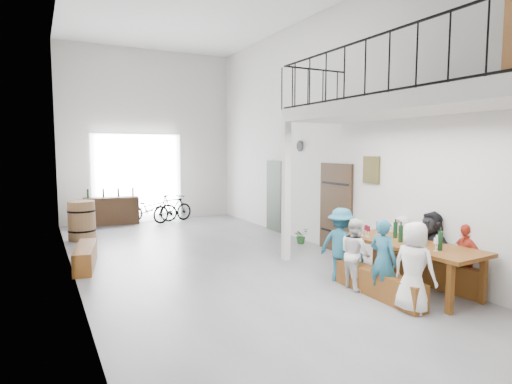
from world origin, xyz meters
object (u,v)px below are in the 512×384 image
tasting_table (411,248)px  bench_inner (378,284)px  oak_barrel (82,220)px  bicycle_near (151,209)px  serving_counter (112,211)px  side_bench (86,257)px

tasting_table → bench_inner: tasting_table is taller
oak_barrel → bicycle_near: 2.96m
bench_inner → bicycle_near: bearing=100.6°
bench_inner → serving_counter: (-2.70, 8.69, 0.22)m
tasting_table → side_bench: tasting_table is taller
serving_counter → bench_inner: bearing=-67.4°
bench_inner → oak_barrel: bearing=119.8°
tasting_table → serving_counter: 9.34m
side_bench → serving_counter: 4.97m
side_bench → oak_barrel: 2.85m
serving_counter → side_bench: bearing=-98.9°
tasting_table → bench_inner: size_ratio=1.35×
side_bench → serving_counter: (1.22, 4.81, 0.21)m
side_bench → serving_counter: serving_counter is taller
bench_inner → oak_barrel: (-3.73, 6.71, 0.30)m
oak_barrel → serving_counter: bearing=62.5°
serving_counter → oak_barrel: bearing=-112.1°
tasting_table → bench_inner: (-0.70, -0.00, -0.50)m
bench_inner → side_bench: 5.52m
oak_barrel → bench_inner: bearing=-60.9°
oak_barrel → serving_counter: 2.23m
tasting_table → bicycle_near: 8.92m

